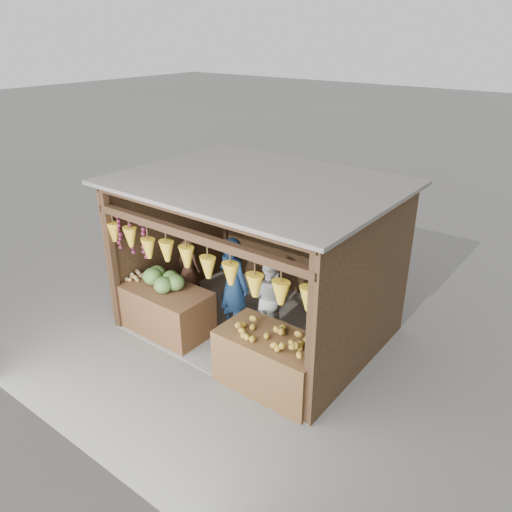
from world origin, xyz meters
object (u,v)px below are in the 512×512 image
Objects in this scene: counter_right at (272,362)px; man_standing at (234,285)px; woman_standing at (270,297)px; vendor_seated at (188,263)px; counter_left at (167,310)px.

counter_right is 1.70m from man_standing.
counter_right is 1.08× the size of woman_standing.
man_standing is 0.65m from woman_standing.
woman_standing is (0.59, 0.23, -0.13)m from man_standing.
vendor_seated is (-2.82, 1.19, 0.32)m from counter_right.
man_standing is 1.82× the size of vendor_seated.
counter_right is (2.30, -0.11, 0.02)m from counter_left.
man_standing is at bearing 161.47° from vendor_seated.
woman_standing reaches higher than vendor_seated.
counter_left is 1.63× the size of vendor_seated.
counter_right is 1.38m from woman_standing.
man_standing is 1.46m from vendor_seated.
man_standing is (0.89, 0.73, 0.46)m from counter_left.
man_standing reaches higher than vendor_seated.
woman_standing is 2.01m from vendor_seated.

